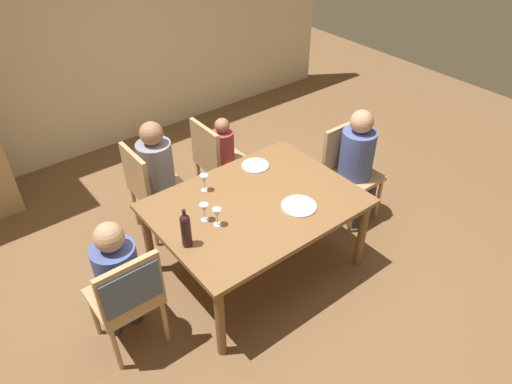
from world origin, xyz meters
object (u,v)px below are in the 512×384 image
object	(u,v)px
chair_right_end	(348,166)
chair_far_right	(216,158)
dining_table	(256,209)
wine_glass_near_left	(217,214)
person_woman_host	(159,169)
person_child_small	(225,152)
person_man_guest	(358,160)
wine_glass_near_right	(204,209)
dinner_plate_host	(255,166)
chair_far_left	(150,185)
person_man_bearded	(117,275)
dinner_plate_guest_left	(299,206)
wine_bottle_tall_green	(186,229)
wine_glass_centre	(204,180)
chair_left_end	(129,294)

from	to	relation	value
chair_right_end	chair_far_right	bearing A→B (deg)	-44.35
dining_table	wine_glass_near_left	world-z (taller)	wine_glass_near_left
person_woman_host	wine_glass_near_left	distance (m)	1.03
person_child_small	person_man_guest	bearing A→B (deg)	38.51
chair_right_end	person_child_small	size ratio (longest dim) A/B	0.98
wine_glass_near_right	dinner_plate_host	xyz separation A→B (m)	(0.75, 0.34, -0.10)
dining_table	chair_far_left	xyz separation A→B (m)	(-0.45, 0.97, -0.11)
person_woman_host	dinner_plate_host	size ratio (longest dim) A/B	4.75
wine_glass_near_right	dining_table	bearing A→B (deg)	-8.63
chair_far_right	wine_glass_near_right	size ratio (longest dim) A/B	6.17
person_man_bearded	dinner_plate_guest_left	size ratio (longest dim) A/B	4.02
person_woman_host	wine_bottle_tall_green	xyz separation A→B (m)	(-0.35, -1.06, 0.21)
person_woman_host	person_child_small	distance (m)	0.72
person_man_guest	wine_bottle_tall_green	world-z (taller)	person_man_guest
person_man_bearded	wine_glass_near_left	size ratio (longest dim) A/B	7.47
wine_glass_near_right	person_woman_host	bearing A→B (deg)	83.51
person_child_small	person_man_bearded	bearing A→B (deg)	-58.75
person_child_small	wine_glass_centre	size ratio (longest dim) A/B	6.28
chair_far_right	dinner_plate_guest_left	distance (m)	1.24
person_child_small	person_woman_host	bearing A→B (deg)	-90.00
person_man_bearded	wine_glass_near_right	world-z (taller)	person_man_bearded
person_man_guest	person_child_small	xyz separation A→B (m)	(-0.79, 1.00, -0.10)
chair_left_end	wine_glass_near_left	size ratio (longest dim) A/B	6.17
chair_far_left	dinner_plate_host	bearing A→B (deg)	53.14
chair_left_end	wine_glass_centre	bearing A→B (deg)	28.16
person_man_bearded	wine_glass_near_left	bearing A→B (deg)	-4.62
person_child_small	wine_glass_near_right	size ratio (longest dim) A/B	6.28
chair_left_end	wine_glass_near_right	xyz separation A→B (m)	(0.74, 0.19, 0.23)
chair_far_right	person_woman_host	world-z (taller)	person_woman_host
chair_far_right	wine_glass_near_left	xyz separation A→B (m)	(-0.67, -1.01, 0.29)
wine_glass_near_left	chair_left_end	bearing A→B (deg)	-173.74
person_child_small	chair_right_end	bearing A→B (deg)	41.90
dining_table	wine_glass_near_right	world-z (taller)	wine_glass_near_right
person_child_small	dinner_plate_host	xyz separation A→B (m)	(-0.07, -0.57, 0.17)
person_man_bearded	chair_far_left	bearing A→B (deg)	52.31
chair_right_end	dinner_plate_host	distance (m)	0.94
chair_far_left	person_man_guest	world-z (taller)	person_man_guest
chair_far_right	wine_glass_centre	bearing A→B (deg)	-40.46
wine_bottle_tall_green	dinner_plate_host	size ratio (longest dim) A/B	1.32
wine_glass_centre	dinner_plate_host	bearing A→B (deg)	2.34
person_child_small	wine_glass_near_left	distance (m)	1.30
dinner_plate_guest_left	chair_far_right	bearing A→B (deg)	87.86
chair_right_end	person_woman_host	xyz separation A→B (m)	(-1.51, 0.89, 0.12)
chair_right_end	wine_glass_near_right	xyz separation A→B (m)	(-1.61, -0.02, 0.29)
dining_table	person_man_guest	world-z (taller)	person_man_guest
chair_right_end	person_man_guest	world-z (taller)	person_man_guest
person_man_guest	dinner_plate_host	world-z (taller)	person_man_guest
chair_far_left	dinner_plate_host	distance (m)	0.97
chair_far_left	person_woman_host	world-z (taller)	person_woman_host
person_man_guest	person_child_small	size ratio (longest dim) A/B	1.23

